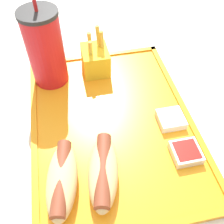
# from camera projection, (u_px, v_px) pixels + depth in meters

# --- Properties ---
(ground_plane) EXTENTS (8.00, 8.00, 0.00)m
(ground_plane) POSITION_uv_depth(u_px,v_px,m) (110.00, 224.00, 1.10)
(ground_plane) COLOR #383333
(dining_table) EXTENTS (1.21, 1.13, 0.70)m
(dining_table) POSITION_uv_depth(u_px,v_px,m) (109.00, 188.00, 0.83)
(dining_table) COLOR beige
(dining_table) RESTS_ON ground_plane
(food_tray) EXTENTS (0.45, 0.33, 0.01)m
(food_tray) POSITION_uv_depth(u_px,v_px,m) (112.00, 123.00, 0.54)
(food_tray) COLOR orange
(food_tray) RESTS_ON dining_table
(soda_cup) EXTENTS (0.08, 0.08, 0.21)m
(soda_cup) POSITION_uv_depth(u_px,v_px,m) (45.00, 49.00, 0.56)
(soda_cup) COLOR red
(soda_cup) RESTS_ON food_tray
(hot_dog_far) EXTENTS (0.15, 0.07, 0.04)m
(hot_dog_far) POSITION_uv_depth(u_px,v_px,m) (62.00, 179.00, 0.43)
(hot_dog_far) COLOR #DBB270
(hot_dog_far) RESTS_ON food_tray
(hot_dog_near) EXTENTS (0.15, 0.08, 0.04)m
(hot_dog_near) POSITION_uv_depth(u_px,v_px,m) (103.00, 171.00, 0.44)
(hot_dog_near) COLOR #DBB270
(hot_dog_near) RESTS_ON food_tray
(fries_carton) EXTENTS (0.08, 0.06, 0.11)m
(fries_carton) POSITION_uv_depth(u_px,v_px,m) (97.00, 59.00, 0.62)
(fries_carton) COLOR gold
(fries_carton) RESTS_ON food_tray
(sauce_cup_mayo) EXTENTS (0.05, 0.05, 0.02)m
(sauce_cup_mayo) POSITION_uv_depth(u_px,v_px,m) (171.00, 119.00, 0.53)
(sauce_cup_mayo) COLOR silver
(sauce_cup_mayo) RESTS_ON food_tray
(sauce_cup_ketchup) EXTENTS (0.05, 0.05, 0.02)m
(sauce_cup_ketchup) POSITION_uv_depth(u_px,v_px,m) (186.00, 152.00, 0.48)
(sauce_cup_ketchup) COLOR silver
(sauce_cup_ketchup) RESTS_ON food_tray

